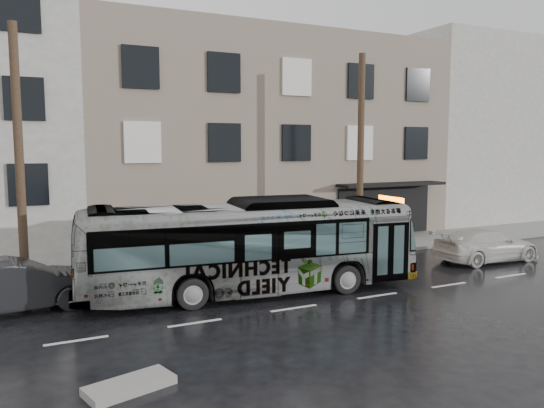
{
  "coord_description": "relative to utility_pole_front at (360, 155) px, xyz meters",
  "views": [
    {
      "loc": [
        -7.59,
        -16.69,
        5.04
      ],
      "look_at": [
        1.66,
        2.5,
        2.7
      ],
      "focal_mm": 35.0,
      "sensor_mm": 36.0,
      "label": 1
    }
  ],
  "objects": [
    {
      "name": "white_sedan",
      "position": [
        4.32,
        -3.45,
        -3.93
      ],
      "size": [
        5.02,
        2.18,
        1.44
      ],
      "primitive_type": "imported",
      "rotation": [
        0.0,
        0.0,
        1.54
      ],
      "color": "beige",
      "rests_on": "ground"
    },
    {
      "name": "slush_pile",
      "position": [
        -12.19,
        -9.23,
        -4.56
      ],
      "size": [
        1.95,
        1.25,
        0.18
      ],
      "primitive_type": "cube",
      "rotation": [
        0.0,
        0.0,
        0.27
      ],
      "color": "gray",
      "rests_on": "ground"
    },
    {
      "name": "sign_post",
      "position": [
        1.1,
        0.0,
        -3.3
      ],
      "size": [
        0.06,
        0.06,
        2.4
      ],
      "primitive_type": "cylinder",
      "color": "slate",
      "rests_on": "sidewalk"
    },
    {
      "name": "building_taupe",
      "position": [
        -1.5,
        9.4,
        0.85
      ],
      "size": [
        20.0,
        12.0,
        11.0
      ],
      "primitive_type": "cube",
      "color": "#7C6E5F",
      "rests_on": "ground"
    },
    {
      "name": "sidewalk",
      "position": [
        -6.5,
        1.6,
        -4.58
      ],
      "size": [
        90.0,
        3.6,
        0.15
      ],
      "primitive_type": "cube",
      "color": "gray",
      "rests_on": "ground"
    },
    {
      "name": "utility_pole_rear",
      "position": [
        -14.0,
        0.0,
        0.0
      ],
      "size": [
        0.3,
        0.3,
        9.0
      ],
      "primitive_type": "cylinder",
      "color": "brown",
      "rests_on": "sidewalk"
    },
    {
      "name": "building_filler",
      "position": [
        17.5,
        9.4,
        1.35
      ],
      "size": [
        18.0,
        12.0,
        12.0
      ],
      "primitive_type": "cube",
      "color": "beige",
      "rests_on": "ground"
    },
    {
      "name": "ground",
      "position": [
        -6.5,
        -3.3,
        -4.65
      ],
      "size": [
        120.0,
        120.0,
        0.0
      ],
      "primitive_type": "plane",
      "color": "black",
      "rests_on": "ground"
    },
    {
      "name": "bus",
      "position": [
        -7.03,
        -3.6,
        -3.03
      ],
      "size": [
        11.86,
        3.93,
        3.24
      ],
      "primitive_type": "imported",
      "rotation": [
        0.0,
        0.0,
        1.47
      ],
      "color": "#B2B2B2",
      "rests_on": "ground"
    },
    {
      "name": "dark_sedan",
      "position": [
        -14.3,
        -2.4,
        -3.84
      ],
      "size": [
        5.07,
        2.29,
        1.62
      ],
      "primitive_type": "imported",
      "rotation": [
        0.0,
        0.0,
        1.69
      ],
      "color": "black",
      "rests_on": "ground"
    },
    {
      "name": "utility_pole_front",
      "position": [
        0.0,
        0.0,
        0.0
      ],
      "size": [
        0.3,
        0.3,
        9.0
      ],
      "primitive_type": "cylinder",
      "color": "brown",
      "rests_on": "sidewalk"
    }
  ]
}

